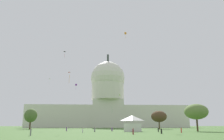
{
  "coord_description": "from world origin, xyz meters",
  "views": [
    {
      "loc": [
        -5.22,
        -35.66,
        2.53
      ],
      "look_at": [
        3.32,
        89.1,
        32.6
      ],
      "focal_mm": 36.54,
      "sensor_mm": 36.0,
      "label": 1
    }
  ],
  "objects_px": {
    "tree_east_mid": "(159,116)",
    "person_purple_mid_left": "(112,129)",
    "kite_lime_mid": "(120,95)",
    "kite_orange_high": "(125,33)",
    "person_black_back_left": "(158,130)",
    "person_black_near_tent": "(161,131)",
    "kite_green_low": "(113,108)",
    "person_grey_lawn_far_left": "(95,130)",
    "kite_violet_mid": "(76,85)",
    "kite_white_mid": "(49,80)",
    "tree_west_near": "(31,116)",
    "capitol_building": "(108,101)",
    "person_purple_near_tree_west": "(66,129)",
    "kite_red_mid": "(71,74)",
    "tree_east_far": "(196,112)",
    "kite_black_high": "(64,52)",
    "person_white_back_center": "(83,130)",
    "event_tent": "(132,123)",
    "person_grey_edge_east": "(31,132)",
    "person_maroon_mid_center": "(133,131)",
    "person_red_aisle_center": "(181,130)"
  },
  "relations": [
    {
      "from": "person_black_near_tent",
      "to": "kite_violet_mid",
      "type": "relative_size",
      "value": 0.43
    },
    {
      "from": "event_tent",
      "to": "kite_orange_high",
      "type": "bearing_deg",
      "value": 92.88
    },
    {
      "from": "capitol_building",
      "to": "tree_east_mid",
      "type": "bearing_deg",
      "value": -70.11
    },
    {
      "from": "person_maroon_mid_center",
      "to": "kite_lime_mid",
      "type": "bearing_deg",
      "value": -163.19
    },
    {
      "from": "tree_west_near",
      "to": "kite_black_high",
      "type": "distance_m",
      "value": 47.57
    },
    {
      "from": "kite_orange_high",
      "to": "person_black_back_left",
      "type": "bearing_deg",
      "value": 23.57
    },
    {
      "from": "person_grey_edge_east",
      "to": "person_maroon_mid_center",
      "type": "xyz_separation_m",
      "value": [
        25.15,
        5.53,
        -0.02
      ]
    },
    {
      "from": "person_grey_lawn_far_left",
      "to": "tree_east_mid",
      "type": "bearing_deg",
      "value": 0.15
    },
    {
      "from": "kite_violet_mid",
      "to": "kite_white_mid",
      "type": "height_order",
      "value": "kite_violet_mid"
    },
    {
      "from": "person_purple_mid_left",
      "to": "kite_white_mid",
      "type": "distance_m",
      "value": 36.77
    },
    {
      "from": "tree_east_mid",
      "to": "kite_black_high",
      "type": "relative_size",
      "value": 3.0
    },
    {
      "from": "tree_west_near",
      "to": "person_maroon_mid_center",
      "type": "height_order",
      "value": "tree_west_near"
    },
    {
      "from": "person_white_back_center",
      "to": "kite_white_mid",
      "type": "bearing_deg",
      "value": -32.61
    },
    {
      "from": "event_tent",
      "to": "kite_orange_high",
      "type": "distance_m",
      "value": 72.78
    },
    {
      "from": "person_grey_lawn_far_left",
      "to": "kite_orange_high",
      "type": "relative_size",
      "value": 0.36
    },
    {
      "from": "person_black_near_tent",
      "to": "kite_red_mid",
      "type": "bearing_deg",
      "value": -54.96
    },
    {
      "from": "person_white_back_center",
      "to": "person_purple_near_tree_west",
      "type": "xyz_separation_m",
      "value": [
        -7.48,
        18.39,
        0.07
      ]
    },
    {
      "from": "person_purple_mid_left",
      "to": "kite_violet_mid",
      "type": "distance_m",
      "value": 65.61
    },
    {
      "from": "kite_white_mid",
      "to": "person_red_aisle_center",
      "type": "bearing_deg",
      "value": 56.18
    },
    {
      "from": "kite_lime_mid",
      "to": "person_white_back_center",
      "type": "bearing_deg",
      "value": -124.73
    },
    {
      "from": "person_maroon_mid_center",
      "to": "kite_red_mid",
      "type": "relative_size",
      "value": 0.44
    },
    {
      "from": "kite_violet_mid",
      "to": "person_black_back_left",
      "type": "bearing_deg",
      "value": -100.54
    },
    {
      "from": "kite_red_mid",
      "to": "kite_violet_mid",
      "type": "distance_m",
      "value": 69.03
    },
    {
      "from": "kite_orange_high",
      "to": "tree_east_far",
      "type": "bearing_deg",
      "value": 43.82
    },
    {
      "from": "person_grey_edge_east",
      "to": "person_white_back_center",
      "type": "bearing_deg",
      "value": 103.05
    },
    {
      "from": "person_red_aisle_center",
      "to": "kite_white_mid",
      "type": "bearing_deg",
      "value": 111.05
    },
    {
      "from": "tree_east_far",
      "to": "kite_white_mid",
      "type": "distance_m",
      "value": 64.52
    },
    {
      "from": "person_white_back_center",
      "to": "person_grey_edge_east",
      "type": "bearing_deg",
      "value": 85.79
    },
    {
      "from": "person_grey_edge_east",
      "to": "kite_black_high",
      "type": "distance_m",
      "value": 104.87
    },
    {
      "from": "capitol_building",
      "to": "person_purple_near_tree_west",
      "type": "distance_m",
      "value": 113.69
    },
    {
      "from": "kite_white_mid",
      "to": "kite_red_mid",
      "type": "bearing_deg",
      "value": 26.35
    },
    {
      "from": "person_black_near_tent",
      "to": "person_grey_lawn_far_left",
      "type": "height_order",
      "value": "person_grey_lawn_far_left"
    },
    {
      "from": "event_tent",
      "to": "tree_west_near",
      "type": "xyz_separation_m",
      "value": [
        -50.89,
        45.28,
        4.57
      ]
    },
    {
      "from": "person_red_aisle_center",
      "to": "person_purple_mid_left",
      "type": "bearing_deg",
      "value": 98.56
    },
    {
      "from": "tree_west_near",
      "to": "kite_lime_mid",
      "type": "distance_m",
      "value": 52.13
    },
    {
      "from": "person_black_near_tent",
      "to": "kite_red_mid",
      "type": "height_order",
      "value": "kite_red_mid"
    },
    {
      "from": "capitol_building",
      "to": "person_white_back_center",
      "type": "height_order",
      "value": "capitol_building"
    },
    {
      "from": "kite_black_high",
      "to": "tree_east_mid",
      "type": "bearing_deg",
      "value": -8.76
    },
    {
      "from": "person_purple_mid_left",
      "to": "kite_green_low",
      "type": "height_order",
      "value": "kite_green_low"
    },
    {
      "from": "person_black_near_tent",
      "to": "kite_orange_high",
      "type": "bearing_deg",
      "value": -116.85
    },
    {
      "from": "person_white_back_center",
      "to": "kite_violet_mid",
      "type": "relative_size",
      "value": 0.42
    },
    {
      "from": "person_purple_mid_left",
      "to": "kite_green_low",
      "type": "distance_m",
      "value": 67.95
    },
    {
      "from": "person_black_back_left",
      "to": "kite_green_low",
      "type": "height_order",
      "value": "kite_green_low"
    },
    {
      "from": "kite_violet_mid",
      "to": "kite_lime_mid",
      "type": "height_order",
      "value": "kite_violet_mid"
    },
    {
      "from": "kite_green_low",
      "to": "person_grey_lawn_far_left",
      "type": "bearing_deg",
      "value": -169.51
    },
    {
      "from": "person_purple_mid_left",
      "to": "kite_lime_mid",
      "type": "xyz_separation_m",
      "value": [
        7.32,
        40.27,
        18.96
      ]
    },
    {
      "from": "tree_east_mid",
      "to": "person_purple_mid_left",
      "type": "relative_size",
      "value": 7.65
    },
    {
      "from": "event_tent",
      "to": "person_purple_near_tree_west",
      "type": "relative_size",
      "value": 4.66
    },
    {
      "from": "person_black_near_tent",
      "to": "kite_orange_high",
      "type": "distance_m",
      "value": 89.81
    },
    {
      "from": "person_grey_lawn_far_left",
      "to": "person_maroon_mid_center",
      "type": "height_order",
      "value": "person_maroon_mid_center"
    }
  ]
}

